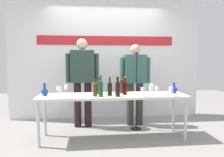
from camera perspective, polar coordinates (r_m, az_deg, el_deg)
ground_plane at (r=3.71m, az=0.26°, el=-15.94°), size 10.00×10.00×0.00m
back_wall at (r=4.78m, az=-1.54°, el=7.24°), size 4.33×0.11×3.00m
display_table at (r=3.51m, az=0.26°, el=-5.42°), size 2.46×0.59×0.75m
decanter_blue_left at (r=3.59m, az=-17.89°, el=-3.39°), size 0.11×0.11×0.20m
decanter_blue_right at (r=3.81m, az=16.55°, el=-2.88°), size 0.11×0.11×0.18m
presenter_left at (r=4.13m, az=-8.07°, el=0.61°), size 0.64×0.22×1.74m
presenter_right at (r=4.23m, az=6.31°, el=-0.21°), size 0.62×0.22×1.63m
wine_bottle_0 at (r=3.51m, az=3.53°, el=-2.30°), size 0.07×0.07×0.30m
wine_bottle_1 at (r=3.36m, az=-4.68°, el=-2.74°), size 0.07×0.07×0.30m
wine_bottle_2 at (r=3.31m, az=-3.10°, el=-2.54°), size 0.07×0.07×0.34m
wine_bottle_3 at (r=3.65m, az=2.78°, el=-1.80°), size 0.07×0.07×0.34m
wine_bottle_4 at (r=3.32m, az=1.63°, el=-2.59°), size 0.07×0.07×0.32m
wine_bottle_5 at (r=3.51m, az=1.31°, el=-2.33°), size 0.06×0.06×0.30m
wine_bottle_6 at (r=3.40m, az=-0.62°, el=-2.57°), size 0.07×0.07×0.31m
wine_bottle_7 at (r=3.54m, az=-3.58°, el=-2.15°), size 0.07×0.07×0.31m
wine_glass_left_0 at (r=3.38m, az=-13.95°, el=-3.04°), size 0.06×0.06×0.15m
wine_glass_left_1 at (r=3.71m, az=-14.48°, el=-2.62°), size 0.07×0.07×0.13m
wine_glass_left_2 at (r=3.69m, az=-12.49°, el=-2.29°), size 0.06×0.06×0.16m
wine_glass_right_0 at (r=3.36m, az=8.44°, el=-3.11°), size 0.07×0.07×0.15m
wine_glass_right_1 at (r=3.62m, az=12.13°, el=-2.66°), size 0.06×0.06×0.14m
wine_glass_right_2 at (r=3.48m, az=15.82°, el=-2.89°), size 0.06×0.06×0.15m
wine_glass_right_3 at (r=3.51m, az=10.71°, el=-2.58°), size 0.06×0.06×0.17m
wine_glass_right_4 at (r=3.81m, az=10.82°, el=-2.04°), size 0.07×0.07×0.16m
microphone_stand at (r=4.03m, az=6.66°, el=-6.91°), size 0.20×0.20×1.48m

